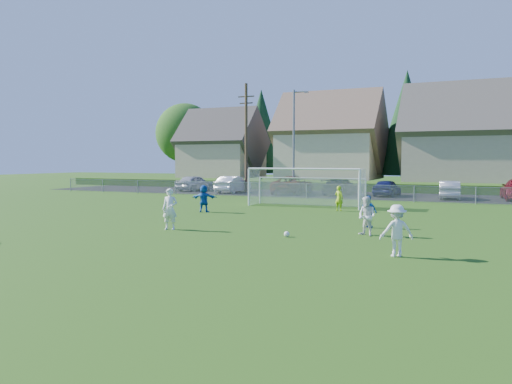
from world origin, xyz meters
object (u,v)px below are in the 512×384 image
soccer_ball (287,234)px  player_white_b (367,216)px  player_white_c (397,231)px  car_d (340,187)px  player_blue_b (204,198)px  player_blue_a (369,212)px  goalkeeper (339,198)px  car_a (195,183)px  car_f (450,190)px  player_white_a (170,209)px  soccer_goal (307,181)px  car_c (293,185)px  car_b (233,184)px  car_e (387,188)px

soccer_ball → player_white_b: 3.27m
soccer_ball → player_white_c: size_ratio=0.14×
soccer_ball → car_d: size_ratio=0.04×
car_d → player_blue_b: bearing=80.3°
player_blue_a → car_d: 20.45m
soccer_ball → player_blue_a: 4.67m
player_blue_b → goalkeeper: player_blue_b is taller
car_a → car_f: 23.29m
player_white_a → player_white_c: (9.82, -2.19, -0.08)m
car_f → player_white_c: bearing=85.7°
player_white_c → soccer_goal: (-7.87, 14.95, 0.82)m
player_white_a → car_c: (-2.88, 23.47, -0.11)m
car_c → car_f: car_c is taller
car_b → car_c: size_ratio=0.81×
goalkeeper → soccer_goal: (-2.66, 2.01, 0.88)m
player_white_a → car_a: 27.32m
player_white_a → car_f: player_white_a is taller
player_blue_b → car_a: 20.21m
soccer_ball → player_blue_a: size_ratio=0.15×
player_blue_b → car_b: 17.21m
player_white_b → car_a: size_ratio=0.35×
player_white_b → car_f: 21.57m
goalkeeper → car_c: size_ratio=0.26×
soccer_goal → player_blue_b: bearing=-126.0°
car_a → goalkeeper: bearing=149.2°
car_d → car_f: bearing=-179.7°
player_white_c → goalkeeper: size_ratio=1.09×
player_white_c → car_e: size_ratio=0.40×
car_b → car_e: (13.70, 1.17, -0.06)m
soccer_ball → soccer_goal: (-3.36, 12.63, 1.52)m
player_blue_a → car_d: bearing=-48.5°
player_white_a → car_e: 24.66m
player_white_b → car_f: size_ratio=0.37×
player_blue_b → car_f: 20.46m
player_white_b → car_b: bearing=155.5°
player_white_b → goalkeeper: (-3.49, 9.05, -0.04)m
car_d → car_c: bearing=3.9°
player_white_b → car_c: size_ratio=0.28×
player_blue_b → soccer_goal: size_ratio=0.21×
player_blue_a → goalkeeper: goalkeeper is taller
car_b → car_f: bearing=-179.4°
soccer_ball → car_c: (-8.20, 23.34, 0.67)m
player_white_a → player_blue_b: player_white_a is taller
player_white_c → car_d: (-8.47, 25.74, -0.09)m
player_white_b → soccer_goal: size_ratio=0.21×
goalkeeper → soccer_goal: soccer_goal is taller
player_white_c → car_b: 31.12m
player_blue_a → car_b: car_b is taller
player_blue_a → car_a: size_ratio=0.32×
car_f → soccer_goal: bearing=48.3°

